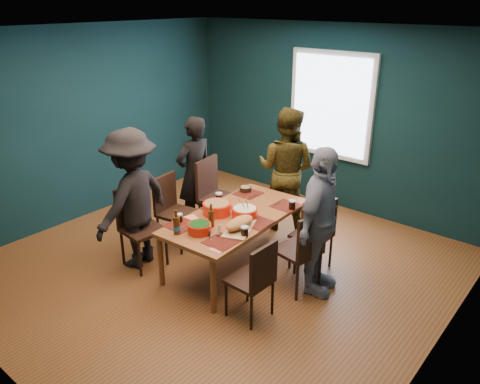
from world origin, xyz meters
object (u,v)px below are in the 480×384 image
object	(u,v)px
bowl_salad	(217,208)
chair_left_far	(214,190)
person_far_left	(195,174)
bowl_herbs	(200,228)
chair_right_mid	(304,246)
chair_left_near	(138,220)
chair_right_near	(256,276)
person_back	(286,170)
cutting_board	(239,224)
person_right	(320,223)
chair_left_mid	(171,205)
chair_right_far	(318,231)
dining_table	(236,220)
bowl_dumpling	(245,212)
person_near_left	(132,199)

from	to	relation	value
bowl_salad	chair_left_far	bearing A→B (deg)	135.17
person_far_left	bowl_herbs	bearing A→B (deg)	53.45
chair_left_far	chair_right_mid	size ratio (longest dim) A/B	1.09
chair_left_near	chair_right_near	xyz separation A→B (m)	(1.76, 0.03, -0.06)
chair_left_far	chair_right_near	distance (m)	2.01
person_back	cutting_board	world-z (taller)	person_back
person_right	cutting_board	distance (m)	0.85
bowl_herbs	cutting_board	world-z (taller)	cutting_board
chair_left_mid	bowl_herbs	size ratio (longest dim) A/B	3.73
chair_right_near	person_right	bearing A→B (deg)	78.46
person_back	bowl_herbs	world-z (taller)	person_back
chair_right_far	person_back	bearing A→B (deg)	143.59
chair_right_mid	person_back	distance (m)	1.61
dining_table	person_back	distance (m)	1.30
chair_right_mid	chair_right_near	world-z (taller)	chair_right_mid
chair_left_far	bowl_herbs	bearing A→B (deg)	-62.06
dining_table	chair_left_mid	world-z (taller)	chair_left_mid
chair_left_near	person_back	size ratio (longest dim) A/B	0.57
bowl_dumpling	bowl_salad	bearing A→B (deg)	-159.30
dining_table	chair_left_mid	xyz separation A→B (m)	(-1.01, -0.09, -0.07)
person_far_left	person_back	xyz separation A→B (m)	(0.94, 0.81, 0.06)
bowl_dumpling	bowl_herbs	world-z (taller)	bowl_dumpling
chair_right_near	bowl_salad	world-z (taller)	chair_right_near
chair_left_mid	person_right	size ratio (longest dim) A/B	0.57
person_back	bowl_salad	size ratio (longest dim) A/B	5.18
chair_left_near	chair_right_near	size ratio (longest dim) A/B	1.13
chair_left_near	bowl_dumpling	world-z (taller)	chair_left_near
person_far_left	person_back	bearing A→B (deg)	137.45
chair_left_far	bowl_dumpling	distance (m)	1.11
chair_left_far	chair_left_mid	distance (m)	0.64
chair_right_mid	person_far_left	size ratio (longest dim) A/B	0.60
person_right	dining_table	bearing A→B (deg)	89.37
person_near_left	bowl_salad	size ratio (longest dim) A/B	5.11
person_right	chair_right_near	bearing A→B (deg)	154.85
bowl_salad	dining_table	bearing A→B (deg)	28.50
chair_right_near	person_right	world-z (taller)	person_right
dining_table	chair_right_far	world-z (taller)	chair_right_far
chair_left_mid	chair_right_far	xyz separation A→B (m)	(1.79, 0.64, -0.02)
person_far_left	person_back	world-z (taller)	person_back
chair_left_far	cutting_board	world-z (taller)	chair_left_far
chair_left_far	chair_left_near	bearing A→B (deg)	-104.70
dining_table	person_right	world-z (taller)	person_right
chair_left_mid	person_far_left	xyz separation A→B (m)	(-0.11, 0.54, 0.25)
chair_left_far	person_near_left	world-z (taller)	person_near_left
person_right	chair_left_far	bearing A→B (deg)	67.53
chair_right_mid	person_back	size ratio (longest dim) A/B	0.56
chair_right_far	bowl_salad	xyz separation A→B (m)	(-0.98, -0.66, 0.24)
person_near_left	bowl_herbs	size ratio (longest dim) A/B	6.69
dining_table	chair_left_near	size ratio (longest dim) A/B	1.90
chair_left_near	person_right	bearing A→B (deg)	29.83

